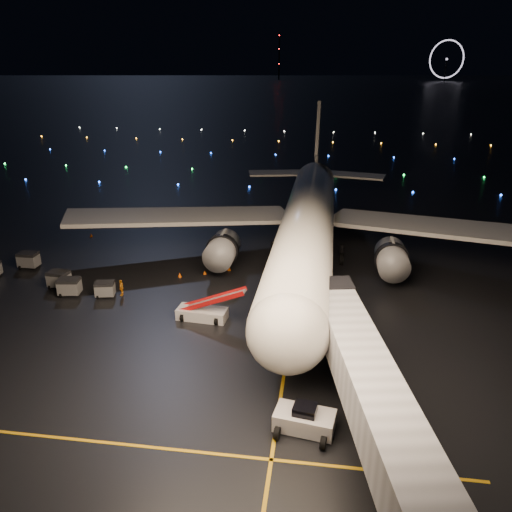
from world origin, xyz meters
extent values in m
plane|color=black|center=(0.00, 300.00, 0.00)|extent=(2000.00, 2000.00, 0.00)
cube|color=#CA930E|center=(12.00, 15.00, 0.01)|extent=(0.25, 80.00, 0.02)
cube|color=#CA930E|center=(-5.00, -10.00, 0.01)|extent=(60.00, 0.25, 0.02)
cube|color=beige|center=(13.90, -6.89, 0.96)|extent=(4.30, 2.72, 1.91)
imported|color=orange|center=(-6.38, 11.32, 0.90)|extent=(0.56, 1.09, 1.80)
cone|color=#FA5C06|center=(1.05, 18.06, 0.23)|extent=(0.43, 0.43, 0.47)
cone|color=#FA5C06|center=(3.62, 19.64, 0.26)|extent=(0.54, 0.54, 0.52)
cone|color=#FA5C06|center=(-1.65, 16.92, 0.26)|extent=(0.57, 0.57, 0.52)
cone|color=#FA5C06|center=(-18.15, 29.02, 0.26)|extent=(0.57, 0.57, 0.53)
cylinder|color=black|center=(-60.00, 740.00, 32.00)|extent=(1.80, 1.80, 64.00)
cube|color=gray|center=(-8.00, 10.83, 0.83)|extent=(2.18, 1.73, 1.66)
cube|color=gray|center=(-11.90, 10.68, 0.93)|extent=(2.39, 1.83, 1.87)
cube|color=gray|center=(-13.94, 12.31, 0.94)|extent=(2.36, 1.75, 1.89)
cube|color=gray|center=(-20.49, 17.21, 0.95)|extent=(2.24, 1.57, 1.90)
camera|label=1|loc=(14.44, -34.31, 23.13)|focal=35.00mm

